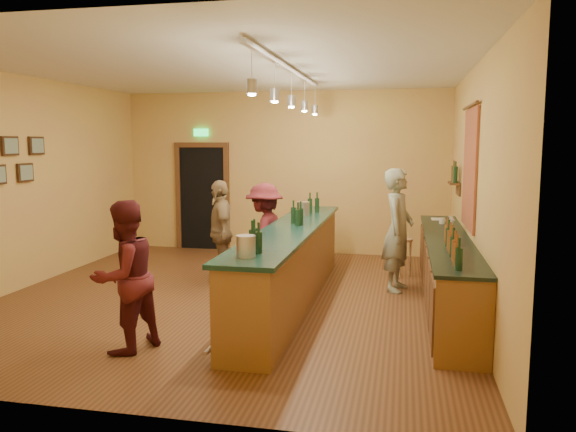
% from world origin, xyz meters
% --- Properties ---
extents(floor, '(7.00, 7.00, 0.00)m').
position_xyz_m(floor, '(0.00, 0.00, 0.00)').
color(floor, '#4F2D16').
rests_on(floor, ground).
extents(ceiling, '(6.50, 7.00, 0.02)m').
position_xyz_m(ceiling, '(0.00, 0.00, 3.20)').
color(ceiling, silver).
rests_on(ceiling, wall_back).
extents(wall_back, '(6.50, 0.02, 3.20)m').
position_xyz_m(wall_back, '(0.00, 3.50, 1.60)').
color(wall_back, gold).
rests_on(wall_back, floor).
extents(wall_front, '(6.50, 0.02, 3.20)m').
position_xyz_m(wall_front, '(0.00, -3.50, 1.60)').
color(wall_front, gold).
rests_on(wall_front, floor).
extents(wall_left, '(0.02, 7.00, 3.20)m').
position_xyz_m(wall_left, '(-3.25, 0.00, 1.60)').
color(wall_left, gold).
rests_on(wall_left, floor).
extents(wall_right, '(0.02, 7.00, 3.20)m').
position_xyz_m(wall_right, '(3.25, 0.00, 1.60)').
color(wall_right, gold).
rests_on(wall_right, floor).
extents(doorway, '(1.15, 0.09, 2.48)m').
position_xyz_m(doorway, '(-1.70, 3.47, 1.13)').
color(doorway, black).
rests_on(doorway, wall_back).
extents(tapestry, '(0.03, 1.40, 1.60)m').
position_xyz_m(tapestry, '(3.23, 0.40, 1.85)').
color(tapestry, maroon).
rests_on(tapestry, wall_right).
extents(bottle_shelf, '(0.17, 0.55, 0.54)m').
position_xyz_m(bottle_shelf, '(3.17, 1.90, 1.67)').
color(bottle_shelf, '#4F3417').
rests_on(bottle_shelf, wall_right).
extents(back_counter, '(0.60, 4.55, 1.27)m').
position_xyz_m(back_counter, '(2.97, 0.18, 0.49)').
color(back_counter, brown).
rests_on(back_counter, floor).
extents(tasting_bar, '(0.73, 5.10, 1.38)m').
position_xyz_m(tasting_bar, '(0.87, -0.00, 0.61)').
color(tasting_bar, brown).
rests_on(tasting_bar, floor).
extents(pendant_track, '(0.11, 4.60, 0.50)m').
position_xyz_m(pendant_track, '(0.87, -0.00, 2.98)').
color(pendant_track, silver).
rests_on(pendant_track, ceiling).
extents(bartender, '(0.56, 0.74, 1.82)m').
position_xyz_m(bartender, '(2.30, 0.90, 0.91)').
color(bartender, gray).
rests_on(bartender, floor).
extents(customer_a, '(0.86, 0.95, 1.61)m').
position_xyz_m(customer_a, '(-0.47, -2.20, 0.80)').
color(customer_a, '#59191E').
rests_on(customer_a, floor).
extents(customer_b, '(0.76, 1.03, 1.62)m').
position_xyz_m(customer_b, '(-0.43, 0.84, 0.81)').
color(customer_b, '#997A51').
rests_on(customer_b, floor).
extents(customer_c, '(0.74, 1.11, 1.60)m').
position_xyz_m(customer_c, '(0.32, 0.67, 0.80)').
color(customer_c, '#59191E').
rests_on(customer_c, floor).
extents(bar_stool, '(0.31, 0.31, 0.64)m').
position_xyz_m(bar_stool, '(2.38, 1.78, 0.49)').
color(bar_stool, '#9F6848').
rests_on(bar_stool, floor).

